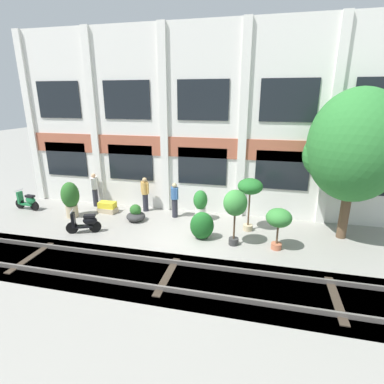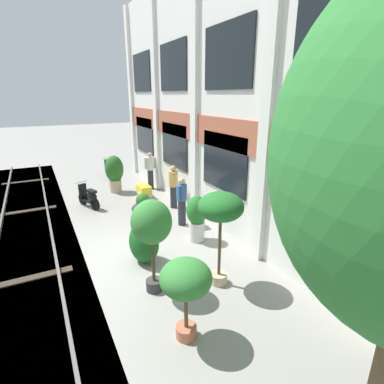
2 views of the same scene
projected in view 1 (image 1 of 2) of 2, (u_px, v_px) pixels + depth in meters
The scene contains 17 objects.
ground_plane at pixel (186, 240), 11.55m from camera, with size 80.00×80.00×0.00m, color gray.
apartment_facade at pixel (204, 124), 13.38m from camera, with size 18.03×0.64×8.29m.
rail_tracks at pixel (166, 280), 9.28m from camera, with size 25.67×2.80×0.43m.
broadleaf_tree at pixel (355, 149), 10.75m from camera, with size 3.51×3.34×5.64m.
potted_plant_low_pan at pixel (250, 189), 11.90m from camera, with size 1.00×1.00×2.21m.
potted_plant_terracotta_small at pixel (235, 205), 10.75m from camera, with size 0.86×0.86×2.14m.
potted_plant_tall_urn at pixel (279, 219), 10.55m from camera, with size 0.91×0.91×1.55m.
potted_plant_square_trough at pixel (107, 207), 14.29m from camera, with size 0.93×0.58×0.52m.
potted_plant_wide_bowl at pixel (136, 214), 13.30m from camera, with size 0.84×0.84×0.76m.
potted_plant_stone_basin at pixel (70, 198), 13.55m from camera, with size 0.80×0.80×1.65m.
potted_plant_fluted_column at pixel (200, 204), 13.22m from camera, with size 0.62×0.62×1.40m.
scooter_near_curb at pixel (85, 223), 12.07m from camera, with size 1.32×0.70×0.98m.
scooter_second_parked at pixel (28, 201), 14.56m from camera, with size 1.38×0.50×0.98m.
resident_by_doorway at pixel (95, 189), 14.95m from camera, with size 0.34×0.53×1.70m.
resident_watching_tracks at pixel (175, 199), 13.54m from camera, with size 0.38×0.42×1.63m.
resident_near_plants at pixel (145, 193), 14.28m from camera, with size 0.49×0.34×1.67m.
topiary_hedge at pixel (202, 226), 11.53m from camera, with size 0.92×0.70×1.10m, color #19561E.
Camera 1 is at (2.65, -10.11, 5.27)m, focal length 28.00 mm.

